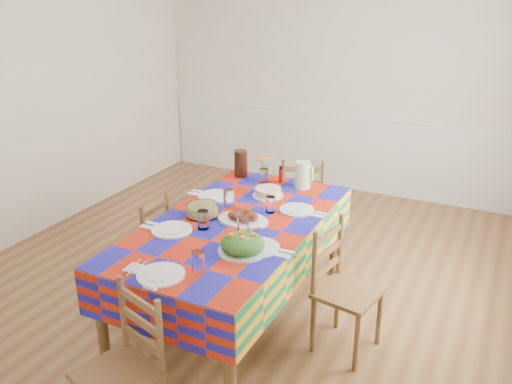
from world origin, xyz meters
TOP-DOWN VIEW (x-y plane):
  - room at (0.00, 0.00)m, footprint 4.58×5.08m
  - wainscot at (0.00, 2.48)m, footprint 4.41×0.06m
  - dining_table at (0.28, -0.56)m, footprint 1.11×2.06m
  - setting_near_head at (0.31, -1.37)m, footprint 0.46×0.31m
  - setting_left_near at (0.02, -0.84)m, footprint 0.52×0.31m
  - setting_left_far at (-0.02, -0.25)m, footprint 0.53×0.31m
  - setting_right_near at (0.55, -0.81)m, footprint 0.53×0.30m
  - setting_right_far at (0.55, -0.22)m, footprint 0.49×0.28m
  - meat_platter at (0.33, -0.52)m, footprint 0.38×0.27m
  - salad_platter at (0.54, -0.94)m, footprint 0.32×0.32m
  - pasta_bowl at (0.01, -0.57)m, footprint 0.24×0.24m
  - cake at (0.28, -0.00)m, footprint 0.25×0.25m
  - serving_utensils at (0.46, -0.64)m, footprint 0.16×0.36m
  - flower_vase at (0.12, 0.26)m, footprint 0.15×0.13m
  - hot_sauce at (0.25, 0.32)m, footprint 0.04×0.04m
  - green_pitcher at (0.46, 0.30)m, footprint 0.13×0.13m
  - tea_pitcher at (-0.13, 0.32)m, footprint 0.12×0.12m
  - name_card at (0.28, -1.57)m, footprint 0.08×0.03m
  - chair_near at (0.29, -1.86)m, footprint 0.50×0.49m
  - chair_far at (0.30, 0.75)m, footprint 0.52×0.51m
  - chair_left at (-0.55, -0.56)m, footprint 0.36×0.38m
  - chair_right at (1.11, -0.55)m, footprint 0.45×0.47m

SIDE VIEW (x-z plane):
  - chair_left at x=-0.55m, z-range -0.01..0.84m
  - chair_near at x=0.29m, z-range -0.01..0.91m
  - chair_right at x=1.11m, z-range -0.01..0.91m
  - chair_far at x=0.30m, z-range -0.01..0.92m
  - wainscot at x=0.00m, z-range 0.03..0.95m
  - dining_table at x=0.28m, z-range 0.31..1.11m
  - serving_utensils at x=0.46m, z-range 0.80..0.81m
  - name_card at x=0.28m, z-range 0.80..0.82m
  - setting_right_far at x=0.55m, z-range 0.77..0.89m
  - meat_platter at x=0.33m, z-range 0.79..0.87m
  - setting_right_near at x=0.55m, z-range 0.76..0.90m
  - setting_left_near at x=0.02m, z-range 0.76..0.90m
  - setting_near_head at x=0.31m, z-range 0.76..0.90m
  - setting_left_far at x=-0.02m, z-range 0.76..0.90m
  - cake at x=0.28m, z-range 0.80..0.87m
  - pasta_bowl at x=0.01m, z-range 0.80..0.89m
  - salad_platter at x=0.54m, z-range 0.79..0.92m
  - hot_sauce at x=0.25m, z-range 0.80..0.95m
  - flower_vase at x=0.12m, z-range 0.78..1.03m
  - green_pitcher at x=0.46m, z-range 0.80..1.02m
  - tea_pitcher at x=-0.13m, z-range 0.80..1.04m
  - room at x=0.00m, z-range -0.04..2.74m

